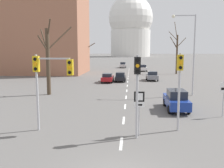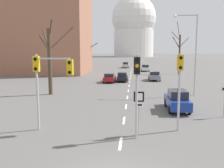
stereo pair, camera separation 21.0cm
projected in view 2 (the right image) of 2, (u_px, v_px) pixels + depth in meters
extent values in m
cube|color=silver|center=(121.00, 143.00, 13.57)|extent=(0.16, 2.00, 0.01)
cube|color=silver|center=(124.00, 120.00, 18.02)|extent=(0.16, 2.00, 0.01)
cube|color=silver|center=(126.00, 107.00, 22.46)|extent=(0.16, 2.00, 0.01)
cube|color=silver|center=(127.00, 97.00, 26.90)|extent=(0.16, 2.00, 0.01)
cube|color=silver|center=(128.00, 91.00, 31.34)|extent=(0.16, 2.00, 0.01)
cube|color=silver|center=(129.00, 86.00, 35.79)|extent=(0.16, 2.00, 0.01)
cube|color=silver|center=(130.00, 82.00, 40.23)|extent=(0.16, 2.00, 0.01)
cube|color=silver|center=(130.00, 79.00, 44.67)|extent=(0.16, 2.00, 0.01)
cube|color=silver|center=(131.00, 76.00, 49.11)|extent=(0.16, 2.00, 0.01)
cube|color=silver|center=(131.00, 74.00, 53.56)|extent=(0.16, 2.00, 0.01)
cube|color=silver|center=(131.00, 72.00, 58.00)|extent=(0.16, 2.00, 0.01)
cube|color=silver|center=(131.00, 71.00, 62.44)|extent=(0.16, 2.00, 0.01)
cube|color=silver|center=(132.00, 69.00, 66.88)|extent=(0.16, 2.00, 0.01)
cube|color=silver|center=(132.00, 68.00, 71.33)|extent=(0.16, 2.00, 0.01)
cylinder|color=#B2B2B7|center=(137.00, 98.00, 14.04)|extent=(0.14, 0.14, 4.76)
cube|color=black|center=(137.00, 66.00, 13.80)|extent=(0.36, 0.28, 0.96)
cylinder|color=black|center=(137.00, 60.00, 13.59)|extent=(0.20, 0.06, 0.20)
cylinder|color=orange|center=(137.00, 66.00, 13.63)|extent=(0.20, 0.06, 0.20)
cylinder|color=black|center=(137.00, 71.00, 13.67)|extent=(0.20, 0.06, 0.20)
cylinder|color=#B2B2B7|center=(38.00, 93.00, 15.58)|extent=(0.14, 0.14, 4.77)
cube|color=yellow|center=(36.00, 64.00, 15.34)|extent=(0.36, 0.28, 0.96)
cylinder|color=black|center=(35.00, 59.00, 15.13)|extent=(0.20, 0.06, 0.20)
cylinder|color=orange|center=(35.00, 64.00, 15.17)|extent=(0.20, 0.06, 0.20)
cylinder|color=black|center=(35.00, 69.00, 15.21)|extent=(0.20, 0.06, 0.20)
cube|color=#B2B2B7|center=(53.00, 59.00, 15.20)|extent=(2.11, 0.10, 0.10)
cube|color=yellow|center=(70.00, 67.00, 15.18)|extent=(0.36, 0.28, 0.96)
cylinder|color=black|center=(69.00, 63.00, 14.97)|extent=(0.20, 0.06, 0.20)
cylinder|color=orange|center=(69.00, 68.00, 15.01)|extent=(0.20, 0.06, 0.20)
cylinder|color=black|center=(69.00, 72.00, 15.05)|extent=(0.20, 0.06, 0.20)
cylinder|color=#B2B2B7|center=(179.00, 93.00, 15.37)|extent=(0.14, 0.14, 4.86)
cube|color=gold|center=(180.00, 63.00, 15.13)|extent=(0.36, 0.28, 0.96)
cylinder|color=black|center=(181.00, 58.00, 14.92)|extent=(0.20, 0.06, 0.20)
cylinder|color=orange|center=(181.00, 63.00, 14.96)|extent=(0.20, 0.06, 0.20)
cylinder|color=black|center=(181.00, 68.00, 15.00)|extent=(0.20, 0.06, 0.20)
cylinder|color=#B2B2B7|center=(139.00, 114.00, 14.54)|extent=(0.07, 0.07, 2.71)
cube|color=black|center=(139.00, 97.00, 14.38)|extent=(0.60, 0.03, 0.60)
cube|color=white|center=(139.00, 97.00, 14.36)|extent=(0.42, 0.01, 0.42)
cube|color=white|center=(139.00, 105.00, 14.45)|extent=(0.60, 0.03, 0.28)
cube|color=black|center=(139.00, 105.00, 14.43)|extent=(0.36, 0.01, 0.10)
cylinder|color=#B2B2B7|center=(224.00, 100.00, 18.72)|extent=(0.07, 0.07, 2.68)
cylinder|color=#B2B2B7|center=(196.00, 56.00, 27.38)|extent=(0.16, 0.16, 8.88)
cube|color=#B2B2B7|center=(186.00, 15.00, 26.91)|extent=(2.37, 0.10, 0.10)
sphere|color=#F2EAC6|center=(175.00, 16.00, 27.02)|extent=(0.36, 0.36, 0.36)
cube|color=slate|center=(154.00, 77.00, 41.93)|extent=(1.80, 3.87, 0.67)
cube|color=#1E232D|center=(154.00, 73.00, 41.66)|extent=(1.53, 1.86, 0.57)
cylinder|color=black|center=(149.00, 78.00, 43.24)|extent=(0.18, 0.65, 0.65)
cylinder|color=black|center=(159.00, 78.00, 43.09)|extent=(0.18, 0.65, 0.65)
cylinder|color=black|center=(149.00, 79.00, 40.86)|extent=(0.18, 0.65, 0.65)
cylinder|color=black|center=(160.00, 79.00, 40.72)|extent=(0.18, 0.65, 0.65)
cube|color=black|center=(122.00, 78.00, 40.72)|extent=(1.66, 3.99, 0.58)
cube|color=#1E232D|center=(122.00, 74.00, 40.44)|extent=(1.41, 1.91, 0.61)
cylinder|color=black|center=(118.00, 79.00, 42.05)|extent=(0.18, 0.60, 0.60)
cylinder|color=black|center=(127.00, 79.00, 41.91)|extent=(0.18, 0.60, 0.60)
cylinder|color=black|center=(117.00, 80.00, 39.61)|extent=(0.18, 0.60, 0.60)
cylinder|color=black|center=(127.00, 81.00, 39.47)|extent=(0.18, 0.60, 0.60)
cube|color=navy|center=(177.00, 102.00, 21.10)|extent=(1.64, 4.49, 0.74)
cube|color=#1E232D|center=(178.00, 94.00, 20.79)|extent=(1.40, 2.16, 0.67)
cylinder|color=black|center=(166.00, 103.00, 22.60)|extent=(0.18, 0.66, 0.66)
cylinder|color=black|center=(183.00, 103.00, 22.46)|extent=(0.18, 0.66, 0.66)
cylinder|color=black|center=(170.00, 110.00, 19.85)|extent=(0.18, 0.66, 0.66)
cylinder|color=black|center=(190.00, 110.00, 19.71)|extent=(0.18, 0.66, 0.66)
cube|color=maroon|center=(110.00, 78.00, 39.71)|extent=(1.71, 4.29, 0.58)
cube|color=#1E232D|center=(109.00, 75.00, 39.42)|extent=(1.45, 2.06, 0.54)
cylinder|color=black|center=(106.00, 79.00, 41.13)|extent=(0.18, 0.65, 0.65)
cylinder|color=black|center=(115.00, 79.00, 40.99)|extent=(0.18, 0.65, 0.65)
cylinder|color=black|center=(104.00, 81.00, 38.50)|extent=(0.18, 0.65, 0.65)
cylinder|color=black|center=(114.00, 81.00, 38.36)|extent=(0.18, 0.65, 0.65)
cube|color=silver|center=(145.00, 69.00, 60.75)|extent=(1.86, 4.03, 0.64)
cube|color=#1E232D|center=(145.00, 66.00, 60.47)|extent=(1.58, 1.93, 0.64)
cylinder|color=black|center=(141.00, 69.00, 62.10)|extent=(0.18, 0.70, 0.70)
cylinder|color=black|center=(149.00, 69.00, 61.95)|extent=(0.18, 0.70, 0.70)
cylinder|color=black|center=(142.00, 70.00, 59.64)|extent=(0.18, 0.70, 0.70)
cylinder|color=black|center=(149.00, 70.00, 59.48)|extent=(0.18, 0.70, 0.70)
cube|color=#B7B7BC|center=(126.00, 65.00, 73.00)|extent=(1.71, 4.38, 0.71)
cube|color=#1E232D|center=(126.00, 63.00, 72.69)|extent=(1.46, 2.10, 0.62)
cylinder|color=black|center=(123.00, 66.00, 74.46)|extent=(0.18, 0.68, 0.68)
cylinder|color=black|center=(128.00, 66.00, 74.32)|extent=(0.18, 0.68, 0.68)
cylinder|color=black|center=(123.00, 67.00, 71.78)|extent=(0.18, 0.68, 0.68)
cylinder|color=black|center=(128.00, 67.00, 71.63)|extent=(0.18, 0.68, 0.68)
cylinder|color=#473828|center=(87.00, 54.00, 60.09)|extent=(0.47, 0.47, 8.31)
cylinder|color=#473828|center=(92.00, 46.00, 59.80)|extent=(2.76, 0.34, 1.74)
cylinder|color=#473828|center=(89.00, 39.00, 60.54)|extent=(1.07, 2.17, 2.32)
cylinder|color=#473828|center=(83.00, 37.00, 60.53)|extent=(1.99, 2.03, 3.69)
cylinder|color=#473828|center=(179.00, 55.00, 53.11)|extent=(0.37, 0.37, 8.30)
cylinder|color=#473828|center=(176.00, 42.00, 52.74)|extent=(1.67, 0.34, 2.33)
cylinder|color=#473828|center=(179.00, 31.00, 53.51)|extent=(0.44, 2.27, 4.01)
cylinder|color=#473828|center=(175.00, 35.00, 53.80)|extent=(1.39, 2.60, 1.95)
cylinder|color=#473828|center=(184.00, 42.00, 53.19)|extent=(2.05, 1.30, 2.03)
cylinder|color=#473828|center=(176.00, 43.00, 53.59)|extent=(1.31, 1.72, 2.65)
cylinder|color=#473828|center=(50.00, 62.00, 28.24)|extent=(0.45, 0.45, 7.46)
cylinder|color=#473828|center=(44.00, 43.00, 27.17)|extent=(0.55, 1.77, 1.69)
cylinder|color=#473828|center=(46.00, 40.00, 28.54)|extent=(1.24, 1.35, 2.65)
cylinder|color=#473828|center=(51.00, 27.00, 26.96)|extent=(0.99, 1.64, 1.72)
cylinder|color=#473828|center=(62.00, 38.00, 28.50)|extent=(2.45, 1.78, 2.73)
cylinder|color=silver|center=(134.00, 43.00, 208.63)|extent=(32.86, 32.86, 21.90)
sphere|color=silver|center=(134.00, 18.00, 205.83)|extent=(36.51, 36.51, 36.51)
cube|color=#9E664C|center=(46.00, 6.00, 54.42)|extent=(18.00, 14.00, 29.18)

